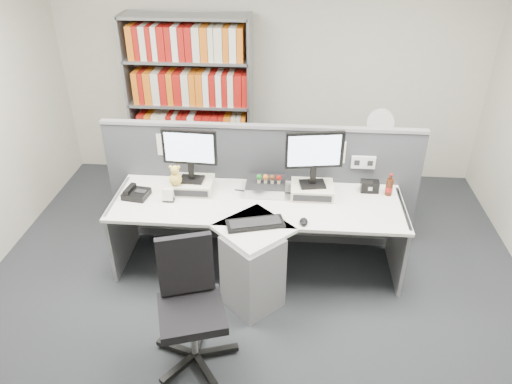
# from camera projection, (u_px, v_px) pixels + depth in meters

# --- Properties ---
(ground) EXTENTS (5.50, 5.50, 0.00)m
(ground) POSITION_uv_depth(u_px,v_px,m) (250.00, 328.00, 4.02)
(ground) COLOR #2E3136
(ground) RESTS_ON ground
(room_shell) EXTENTS (5.04, 5.54, 2.72)m
(room_shell) POSITION_uv_depth(u_px,v_px,m) (248.00, 126.00, 3.10)
(room_shell) COLOR beige
(room_shell) RESTS_ON ground
(partition) EXTENTS (3.00, 0.08, 1.27)m
(partition) POSITION_uv_depth(u_px,v_px,m) (261.00, 185.00, 4.75)
(partition) COLOR #41434A
(partition) RESTS_ON ground
(desk) EXTENTS (2.60, 1.20, 0.72)m
(desk) POSITION_uv_depth(u_px,v_px,m) (256.00, 240.00, 4.29)
(desk) COLOR white
(desk) RESTS_ON ground
(monitor_riser_left) EXTENTS (0.38, 0.31, 0.10)m
(monitor_riser_left) POSITION_uv_depth(u_px,v_px,m) (192.00, 185.00, 4.50)
(monitor_riser_left) COLOR beige
(monitor_riser_left) RESTS_ON desk
(monitor_riser_right) EXTENTS (0.38, 0.31, 0.10)m
(monitor_riser_right) POSITION_uv_depth(u_px,v_px,m) (312.00, 190.00, 4.43)
(monitor_riser_right) COLOR beige
(monitor_riser_right) RESTS_ON desk
(monitor_left) EXTENTS (0.49, 0.17, 0.50)m
(monitor_left) POSITION_uv_depth(u_px,v_px,m) (190.00, 151.00, 4.32)
(monitor_left) COLOR black
(monitor_left) RESTS_ON monitor_riser_left
(monitor_right) EXTENTS (0.51, 0.20, 0.52)m
(monitor_right) POSITION_uv_depth(u_px,v_px,m) (314.00, 154.00, 4.24)
(monitor_right) COLOR black
(monitor_right) RESTS_ON monitor_riser_right
(desktop_pc) EXTENTS (0.36, 0.32, 0.09)m
(desktop_pc) POSITION_uv_depth(u_px,v_px,m) (266.00, 186.00, 4.49)
(desktop_pc) COLOR black
(desktop_pc) RESTS_ON desk
(figurines) EXTENTS (0.23, 0.05, 0.09)m
(figurines) POSITION_uv_depth(u_px,v_px,m) (269.00, 178.00, 4.42)
(figurines) COLOR beige
(figurines) RESTS_ON desktop_pc
(keyboard) EXTENTS (0.51, 0.30, 0.03)m
(keyboard) POSITION_uv_depth(u_px,v_px,m) (255.00, 223.00, 4.03)
(keyboard) COLOR black
(keyboard) RESTS_ON desk
(mouse) EXTENTS (0.07, 0.11, 0.04)m
(mouse) POSITION_uv_depth(u_px,v_px,m) (304.00, 222.00, 4.04)
(mouse) COLOR black
(mouse) RESTS_ON desk
(desk_phone) EXTENTS (0.24, 0.22, 0.09)m
(desk_phone) POSITION_uv_depth(u_px,v_px,m) (136.00, 193.00, 4.40)
(desk_phone) COLOR black
(desk_phone) RESTS_ON desk
(desk_calendar) EXTENTS (0.10, 0.08, 0.12)m
(desk_calendar) POSITION_uv_depth(u_px,v_px,m) (168.00, 196.00, 4.33)
(desk_calendar) COLOR black
(desk_calendar) RESTS_ON desk
(plush_toy) EXTENTS (0.11, 0.11, 0.19)m
(plush_toy) POSITION_uv_depth(u_px,v_px,m) (175.00, 177.00, 4.37)
(plush_toy) COLOR #DFC14A
(plush_toy) RESTS_ON monitor_riser_left
(speaker) EXTENTS (0.16, 0.09, 0.11)m
(speaker) POSITION_uv_depth(u_px,v_px,m) (370.00, 186.00, 4.47)
(speaker) COLOR black
(speaker) RESTS_ON desk
(cola_bottle) EXTENTS (0.07, 0.07, 0.22)m
(cola_bottle) POSITION_uv_depth(u_px,v_px,m) (389.00, 187.00, 4.41)
(cola_bottle) COLOR #3F190A
(cola_bottle) RESTS_ON desk
(shelving_unit) EXTENTS (1.41, 0.40, 2.00)m
(shelving_unit) POSITION_uv_depth(u_px,v_px,m) (191.00, 106.00, 5.67)
(shelving_unit) COLOR gray
(shelving_unit) RESTS_ON ground
(filing_cabinet) EXTENTS (0.45, 0.61, 0.70)m
(filing_cabinet) POSITION_uv_depth(u_px,v_px,m) (372.00, 179.00, 5.46)
(filing_cabinet) COLOR gray
(filing_cabinet) RESTS_ON ground
(desk_fan) EXTENTS (0.29, 0.17, 0.48)m
(desk_fan) POSITION_uv_depth(u_px,v_px,m) (380.00, 125.00, 5.13)
(desk_fan) COLOR white
(desk_fan) RESTS_ON filing_cabinet
(office_chair) EXTENTS (0.65, 0.63, 0.98)m
(office_chair) POSITION_uv_depth(u_px,v_px,m) (190.00, 301.00, 3.55)
(office_chair) COLOR silver
(office_chair) RESTS_ON ground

